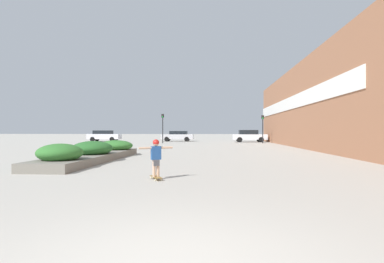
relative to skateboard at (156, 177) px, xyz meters
name	(u,v)px	position (x,y,z in m)	size (l,w,h in m)	color
building_wall_right	(322,99)	(9.47, 12.85, 3.67)	(0.67, 46.53, 7.47)	#9E6647
planter_box	(94,152)	(-4.23, 5.54, 0.35)	(2.04, 9.51, 0.99)	slate
skateboard	(156,177)	(0.00, 0.00, 0.00)	(0.51, 0.71, 0.09)	olive
skateboarder	(156,154)	(0.00, 0.00, 0.71)	(0.97, 0.56, 1.14)	tan
car_leftmost	(104,136)	(-13.95, 32.92, 0.76)	(4.56, 1.88, 1.57)	silver
car_center_left	(178,136)	(-3.45, 34.18, 0.73)	(4.63, 1.86, 1.50)	#BCBCC1
car_center_right	(340,136)	(17.96, 30.73, 0.73)	(4.45, 1.95, 1.50)	navy
car_rightmost	(249,136)	(6.57, 31.85, 0.79)	(4.53, 2.02, 1.64)	silver
traffic_light_left	(163,123)	(-4.49, 27.43, 2.38)	(0.28, 0.30, 3.61)	black
traffic_light_right	(263,124)	(7.76, 28.05, 2.28)	(0.28, 0.30, 3.44)	black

